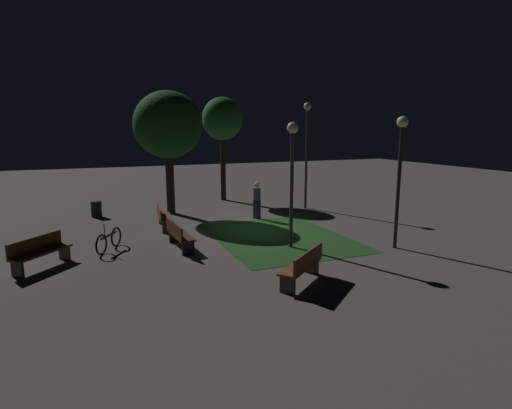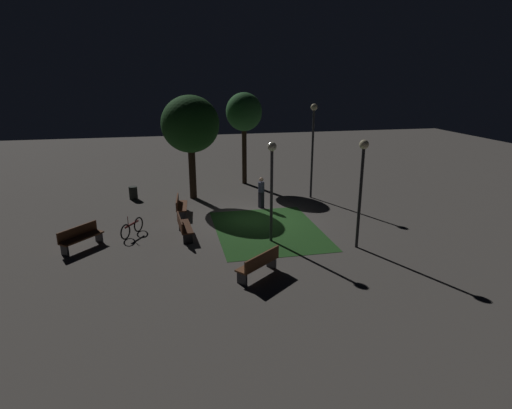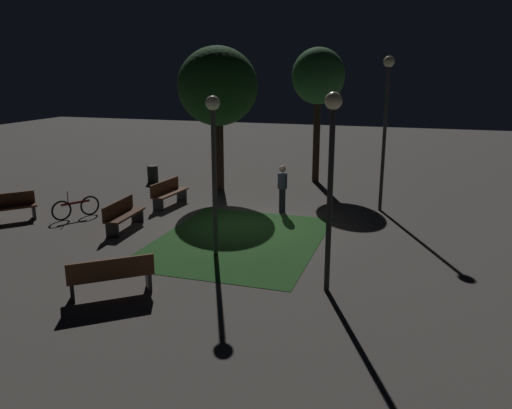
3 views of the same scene
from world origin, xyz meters
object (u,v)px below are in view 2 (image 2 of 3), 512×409
at_px(lamp_post_plaza_west, 272,174).
at_px(lamp_post_path_center, 313,136).
at_px(bench_front_right, 80,237).
at_px(bench_path_side, 180,205).
at_px(trash_bin, 133,193).
at_px(bench_by_lamp, 259,263).
at_px(pedestrian, 261,192).
at_px(bicycle, 132,228).
at_px(bench_corner, 183,226).
at_px(lamp_post_near_wall, 362,175).
at_px(tree_left_canopy, 244,113).
at_px(tree_near_wall, 190,125).

height_order(lamp_post_plaza_west, lamp_post_path_center, lamp_post_path_center).
relative_size(bench_front_right, lamp_post_plaza_west, 0.40).
bearing_deg(bench_path_side, trash_bin, -143.84).
bearing_deg(bench_by_lamp, pedestrian, 166.61).
xyz_separation_m(bench_by_lamp, bicycle, (-4.87, -4.45, -0.14)).
bearing_deg(bench_path_side, bicycle, -41.91).
distance_m(bench_by_lamp, pedestrian, 7.74).
relative_size(lamp_post_path_center, trash_bin, 7.17).
distance_m(bench_corner, lamp_post_path_center, 9.07).
bearing_deg(lamp_post_plaza_west, bench_path_side, -140.34).
relative_size(bench_path_side, bench_corner, 1.00).
bearing_deg(bicycle, bench_by_lamp, 42.42).
relative_size(bench_path_side, bench_front_right, 1.11).
bearing_deg(bench_by_lamp, trash_bin, -155.84).
relative_size(bench_front_right, lamp_post_near_wall, 0.39).
height_order(bench_by_lamp, tree_left_canopy, tree_left_canopy).
xyz_separation_m(bench_path_side, tree_near_wall, (-2.85, 0.83, 3.55)).
relative_size(tree_near_wall, trash_bin, 7.81).
bearing_deg(tree_left_canopy, bicycle, -38.92).
relative_size(bench_path_side, pedestrian, 1.14).
height_order(lamp_post_path_center, pedestrian, lamp_post_path_center).
bearing_deg(lamp_post_path_center, bicycle, -67.07).
relative_size(lamp_post_near_wall, bicycle, 3.01).
relative_size(bench_front_right, tree_near_wall, 0.30).
bearing_deg(lamp_post_plaza_west, tree_left_canopy, 175.74).
distance_m(bench_path_side, lamp_post_path_center, 7.98).
bearing_deg(bench_path_side, pedestrian, 93.88).
xyz_separation_m(trash_bin, bicycle, (5.68, 0.29, -0.01)).
bearing_deg(tree_near_wall, trash_bin, -98.04).
distance_m(bench_by_lamp, lamp_post_path_center, 10.53).
relative_size(bench_by_lamp, lamp_post_path_center, 0.33).
bearing_deg(tree_near_wall, lamp_post_plaza_west, 20.69).
relative_size(tree_near_wall, lamp_post_near_wall, 1.30).
distance_m(bench_by_lamp, trash_bin, 11.56).
xyz_separation_m(trash_bin, pedestrian, (3.03, 6.52, 0.49)).
xyz_separation_m(bench_corner, trash_bin, (-6.31, -2.42, -0.12)).
bearing_deg(bench_front_right, tree_left_canopy, 137.10).
bearing_deg(lamp_post_path_center, bench_path_side, -77.61).
relative_size(bicycle, pedestrian, 0.88).
bearing_deg(lamp_post_near_wall, bench_path_side, -129.98).
relative_size(tree_near_wall, pedestrian, 3.46).
height_order(bench_by_lamp, tree_near_wall, tree_near_wall).
height_order(tree_left_canopy, trash_bin, tree_left_canopy).
height_order(lamp_post_plaza_west, bicycle, lamp_post_plaza_west).
height_order(bench_path_side, pedestrian, pedestrian).
distance_m(bench_path_side, bench_corner, 3.01).
xyz_separation_m(bench_path_side, bench_corner, (3.01, -0.00, 0.00)).
bearing_deg(bicycle, trash_bin, -177.12).
bearing_deg(bench_corner, bench_path_side, 180.00).
bearing_deg(bench_corner, lamp_post_path_center, 122.40).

